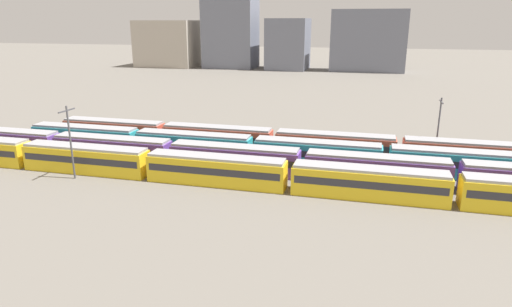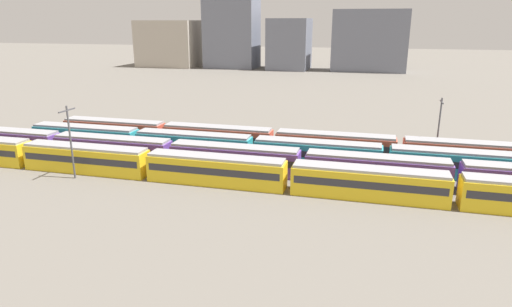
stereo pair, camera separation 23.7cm
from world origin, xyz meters
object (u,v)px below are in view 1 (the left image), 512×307
train_track_0 (289,176)px  train_track_2 (317,154)px  catenary_pole_1 (439,125)px  train_track_1 (235,158)px  catenary_pole_0 (70,139)px  train_track_3 (335,145)px

train_track_0 → train_track_2: same height
train_track_0 → catenary_pole_1: (19.08, 18.63, 3.29)m
train_track_1 → catenary_pole_1: size_ratio=10.05×
catenary_pole_0 → train_track_1: bearing=21.9°
train_track_3 → catenary_pole_0: bearing=-150.6°
train_track_1 → train_track_2: (10.72, 5.20, 0.00)m
train_track_1 → train_track_3: 16.46m
train_track_2 → train_track_1: bearing=-154.1°
train_track_3 → catenary_pole_0: (-32.54, -18.35, 3.52)m
train_track_1 → train_track_2: bearing=25.9°
catenary_pole_0 → train_track_0: bearing=5.5°
train_track_0 → catenary_pole_1: size_ratio=12.08×
train_track_3 → catenary_pole_0: 37.52m
train_track_0 → train_track_2: bearing=78.3°
catenary_pole_1 → catenary_pole_0: bearing=-155.7°
train_track_2 → train_track_3: (2.05, 5.20, 0.00)m
catenary_pole_0 → catenary_pole_1: size_ratio=1.05×
train_track_1 → catenary_pole_1: bearing=25.9°
train_track_2 → catenary_pole_0: size_ratio=9.60×
train_track_1 → train_track_2: same height
train_track_1 → catenary_pole_1: (27.66, 13.43, 3.29)m
train_track_1 → catenary_pole_0: size_ratio=9.60×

